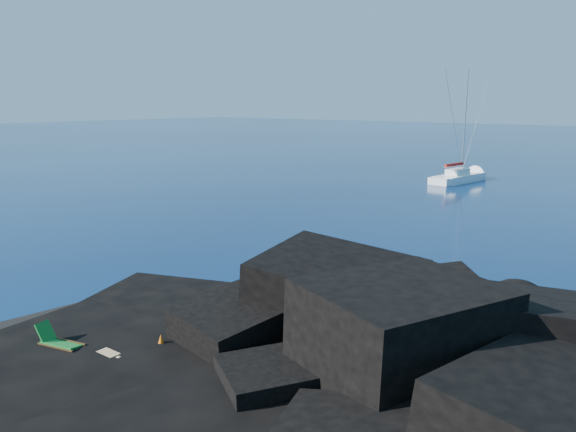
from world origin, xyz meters
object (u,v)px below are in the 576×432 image
(sailboat, at_px, (459,182))
(sunbather, at_px, (108,356))
(marker_cone, at_px, (161,343))
(deck_chair, at_px, (61,338))

(sailboat, bearing_deg, sunbather, -73.09)
(sailboat, distance_m, marker_cone, 46.19)
(sailboat, height_order, deck_chair, sailboat)
(sailboat, distance_m, sunbather, 47.50)
(deck_chair, distance_m, sunbather, 1.75)
(sailboat, height_order, marker_cone, sailboat)
(sunbather, bearing_deg, marker_cone, 63.05)
(sailboat, xyz_separation_m, sunbather, (8.78, -46.68, 0.53))
(deck_chair, height_order, marker_cone, deck_chair)
(sunbather, bearing_deg, sailboat, 97.98)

